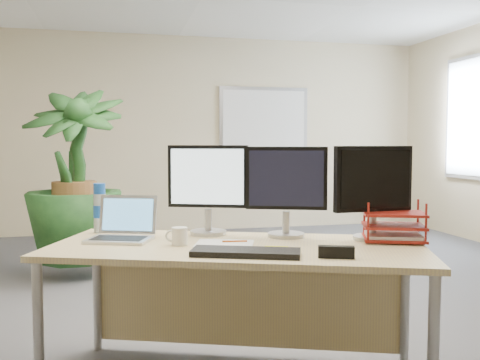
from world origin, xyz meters
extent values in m
plane|color=#4A4A4F|center=(0.00, 0.00, 0.00)|extent=(8.00, 8.00, 0.00)
cube|color=beige|center=(0.00, 4.00, 1.35)|extent=(7.00, 0.04, 2.70)
cube|color=#B4B3B8|center=(1.20, 3.97, 1.55)|extent=(1.30, 0.03, 0.95)
cube|color=white|center=(1.20, 3.95, 1.55)|extent=(1.20, 0.01, 0.85)
cube|color=#B4B3B8|center=(3.47, 2.30, 1.55)|extent=(0.03, 1.30, 1.55)
cube|color=silver|center=(3.45, 2.30, 1.55)|extent=(0.01, 1.20, 1.45)
cube|color=#D9C180|center=(-0.30, -0.84, 0.70)|extent=(2.03, 1.40, 0.03)
cube|color=#D9C180|center=(-0.17, -0.50, 0.34)|extent=(1.66, 0.65, 0.57)
cylinder|color=#A7A7AC|center=(-1.25, -0.85, 0.34)|extent=(0.05, 0.05, 0.69)
cylinder|color=#A7A7AC|center=(0.41, -1.48, 0.34)|extent=(0.05, 0.05, 0.69)
cylinder|color=#A7A7AC|center=(-1.00, -0.21, 0.34)|extent=(0.05, 0.05, 0.69)
cylinder|color=#A7A7AC|center=(0.65, -0.84, 0.34)|extent=(0.05, 0.05, 0.69)
imported|color=#153A17|center=(-1.25, 1.64, 0.75)|extent=(1.02, 1.02, 1.50)
cylinder|color=#A7A7AC|center=(-0.38, -0.49, 0.73)|extent=(0.20, 0.20, 0.02)
cylinder|color=#A7A7AC|center=(-0.38, -0.49, 0.80)|extent=(0.04, 0.04, 0.12)
cube|color=black|center=(-0.38, -0.49, 1.05)|extent=(0.43, 0.20, 0.35)
cube|color=white|center=(-0.39, -0.51, 1.05)|extent=(0.38, 0.15, 0.31)
cylinder|color=#A7A7AC|center=(0.02, -0.67, 0.73)|extent=(0.20, 0.20, 0.02)
cylinder|color=#A7A7AC|center=(0.02, -0.67, 0.80)|extent=(0.04, 0.04, 0.12)
cube|color=black|center=(0.02, -0.67, 1.04)|extent=(0.43, 0.19, 0.34)
cube|color=black|center=(0.01, -0.69, 1.04)|extent=(0.38, 0.15, 0.30)
cylinder|color=#A7A7AC|center=(0.44, -0.86, 0.73)|extent=(0.20, 0.20, 0.02)
cylinder|color=#A7A7AC|center=(0.44, -0.86, 0.80)|extent=(0.04, 0.04, 0.12)
cube|color=black|center=(0.44, -0.86, 1.04)|extent=(0.45, 0.07, 0.34)
cube|color=black|center=(0.44, -0.88, 1.04)|extent=(0.40, 0.04, 0.30)
cube|color=silver|center=(-0.87, -0.60, 0.73)|extent=(0.37, 0.32, 0.02)
cube|color=black|center=(-0.88, -0.61, 0.74)|extent=(0.30, 0.23, 0.00)
cube|color=silver|center=(-0.82, -0.47, 0.84)|extent=(0.32, 0.16, 0.21)
cube|color=#62B9FD|center=(-0.83, -0.48, 0.84)|extent=(0.27, 0.14, 0.17)
cube|color=black|center=(-0.31, -1.09, 0.73)|extent=(0.52, 0.33, 0.03)
cylinder|color=white|center=(-0.58, -0.77, 0.76)|extent=(0.08, 0.08, 0.09)
torus|color=white|center=(-0.62, -0.77, 0.76)|extent=(0.06, 0.03, 0.06)
cube|color=white|center=(-0.36, -0.84, 0.72)|extent=(0.34, 0.29, 0.01)
cylinder|color=#CE5916|center=(-0.30, -0.82, 0.74)|extent=(0.13, 0.03, 0.01)
cylinder|color=#FFFC1A|center=(-0.13, -0.98, 0.73)|extent=(0.11, 0.06, 0.02)
cylinder|color=#ADC0CA|center=(-0.98, -0.29, 0.83)|extent=(0.07, 0.07, 0.22)
cylinder|color=blue|center=(-0.98, -0.29, 0.97)|extent=(0.07, 0.07, 0.06)
cylinder|color=blue|center=(-0.98, -0.29, 0.84)|extent=(0.07, 0.07, 0.07)
cube|color=maroon|center=(0.52, -0.92, 0.73)|extent=(0.37, 0.33, 0.01)
cube|color=maroon|center=(0.52, -0.92, 0.80)|extent=(0.37, 0.33, 0.01)
cube|color=maroon|center=(0.52, -0.92, 0.86)|extent=(0.37, 0.33, 0.01)
cube|color=white|center=(0.52, -0.92, 0.75)|extent=(0.34, 0.29, 0.02)
cube|color=black|center=(0.07, -1.23, 0.75)|extent=(0.16, 0.10, 0.05)
camera|label=1|loc=(-0.89, -3.43, 1.23)|focal=40.00mm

